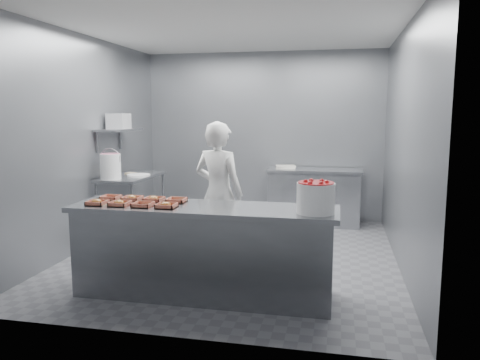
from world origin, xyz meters
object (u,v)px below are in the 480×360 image
at_px(back_counter, 314,196).
at_px(tray_5, 132,198).
at_px(service_counter, 204,251).
at_px(tray_0, 97,202).
at_px(tray_1, 120,203).
at_px(tray_2, 143,205).
at_px(tray_6, 154,199).
at_px(worker, 219,193).
at_px(tray_7, 177,200).
at_px(strawberry_tub, 316,197).
at_px(tray_4, 111,198).
at_px(tray_3, 166,205).
at_px(appliance, 119,121).
at_px(glaze_bucket, 111,166).
at_px(prep_table, 132,196).

relative_size(back_counter, tray_5, 8.01).
xyz_separation_m(service_counter, tray_0, (-1.04, -0.14, 0.47)).
bearing_deg(tray_1, tray_5, 90.00).
height_order(tray_2, tray_6, tray_6).
height_order(tray_5, worker, worker).
bearing_deg(tray_7, strawberry_tub, -9.57).
bearing_deg(tray_6, tray_0, -149.61).
height_order(tray_6, tray_7, tray_6).
xyz_separation_m(tray_4, tray_5, (0.24, -0.00, 0.00)).
distance_m(tray_3, worker, 1.18).
relative_size(tray_7, appliance, 0.64).
bearing_deg(tray_2, strawberry_tub, 1.59).
height_order(tray_0, tray_4, tray_0).
height_order(tray_3, worker, worker).
bearing_deg(glaze_bucket, worker, -16.74).
height_order(tray_1, appliance, appliance).
bearing_deg(tray_0, tray_3, 0.00).
bearing_deg(tray_1, appliance, 115.90).
relative_size(back_counter, worker, 0.88).
relative_size(back_counter, tray_3, 8.01).
relative_size(prep_table, appliance, 4.11).
distance_m(tray_4, tray_7, 0.72).
bearing_deg(appliance, glaze_bucket, -79.97).
relative_size(prep_table, tray_0, 6.40).
relative_size(tray_0, tray_4, 1.00).
relative_size(back_counter, strawberry_tub, 4.39).
bearing_deg(prep_table, tray_5, -64.91).
xyz_separation_m(tray_1, tray_2, (0.24, 0.00, -0.00)).
xyz_separation_m(tray_4, glaze_bucket, (-0.70, 1.37, 0.16)).
xyz_separation_m(strawberry_tub, glaze_bucket, (-2.82, 1.61, 0.03)).
relative_size(tray_3, tray_7, 1.00).
relative_size(tray_3, worker, 0.11).
height_order(tray_0, strawberry_tub, strawberry_tub).
bearing_deg(back_counter, tray_5, -118.71).
height_order(back_counter, tray_1, tray_1).
bearing_deg(tray_2, service_counter, 14.10).
xyz_separation_m(prep_table, tray_1, (0.85, -2.09, 0.33)).
bearing_deg(prep_table, service_counter, -49.76).
xyz_separation_m(tray_3, tray_4, (-0.72, 0.28, -0.00)).
relative_size(worker, glaze_bucket, 4.02).
bearing_deg(tray_6, appliance, 124.73).
bearing_deg(glaze_bucket, tray_1, -60.33).
bearing_deg(tray_1, tray_0, 180.00).
xyz_separation_m(tray_0, tray_3, (0.72, 0.00, 0.00)).
bearing_deg(back_counter, strawberry_tub, -86.92).
height_order(prep_table, strawberry_tub, strawberry_tub).
height_order(tray_3, tray_4, tray_3).
relative_size(tray_3, tray_4, 1.00).
bearing_deg(tray_0, tray_1, 0.00).
xyz_separation_m(tray_2, appliance, (-1.26, 2.09, 0.75)).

